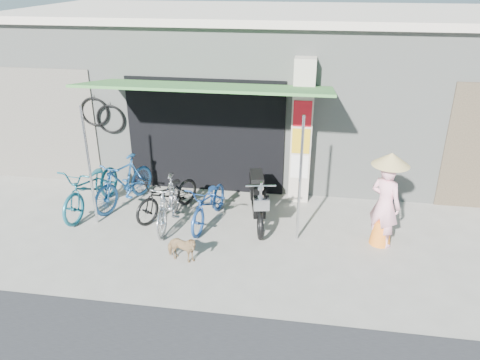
% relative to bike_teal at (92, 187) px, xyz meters
% --- Properties ---
extents(ground, '(80.00, 80.00, 0.00)m').
position_rel_bike_teal_xyz_m(ground, '(3.28, -1.25, -0.52)').
color(ground, gray).
rests_on(ground, ground).
extents(bicycle_shop, '(12.30, 5.30, 3.66)m').
position_rel_bike_teal_xyz_m(bicycle_shop, '(3.27, 3.84, 1.32)').
color(bicycle_shop, gray).
rests_on(bicycle_shop, ground).
extents(shop_pillar, '(0.42, 0.44, 3.00)m').
position_rel_bike_teal_xyz_m(shop_pillar, '(4.13, 1.20, 0.98)').
color(shop_pillar, '#BFB3A3').
rests_on(shop_pillar, ground).
extents(awning, '(4.60, 1.88, 2.72)m').
position_rel_bike_teal_xyz_m(awning, '(2.37, 0.38, 2.00)').
color(awning, '#356C31').
rests_on(awning, ground).
extents(neighbour_left, '(2.60, 0.06, 2.60)m').
position_rel_bike_teal_xyz_m(neighbour_left, '(-1.72, 1.34, 0.78)').
color(neighbour_left, '#6B665B').
rests_on(neighbour_left, ground).
extents(bike_teal, '(0.91, 2.04, 1.04)m').
position_rel_bike_teal_xyz_m(bike_teal, '(0.00, 0.00, 0.00)').
color(bike_teal, '#195D70').
rests_on(bike_teal, ground).
extents(bike_blue, '(1.07, 1.79, 1.04)m').
position_rel_bike_teal_xyz_m(bike_blue, '(0.55, 0.32, 0.00)').
color(bike_blue, '#215797').
rests_on(bike_blue, ground).
extents(bike_black, '(1.30, 1.74, 0.88)m').
position_rel_bike_teal_xyz_m(bike_black, '(1.57, 0.05, -0.08)').
color(bike_black, black).
rests_on(bike_black, ground).
extents(bike_silver, '(0.50, 1.62, 0.97)m').
position_rel_bike_teal_xyz_m(bike_silver, '(1.71, -0.37, -0.03)').
color(bike_silver, '#BCBBC0').
rests_on(bike_silver, ground).
extents(bike_navy, '(0.83, 1.74, 0.88)m').
position_rel_bike_teal_xyz_m(bike_navy, '(2.46, -0.16, -0.08)').
color(bike_navy, navy).
rests_on(bike_navy, ground).
extents(street_dog, '(0.64, 0.38, 0.50)m').
position_rel_bike_teal_xyz_m(street_dog, '(2.28, -1.53, -0.27)').
color(street_dog, tan).
rests_on(street_dog, ground).
extents(moped, '(0.64, 1.88, 1.07)m').
position_rel_bike_teal_xyz_m(moped, '(3.37, 0.12, -0.03)').
color(moped, black).
rests_on(moped, ground).
extents(nun, '(0.68, 0.66, 1.75)m').
position_rel_bike_teal_xyz_m(nun, '(5.67, -0.42, 0.35)').
color(nun, '#FFABBC').
rests_on(nun, ground).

